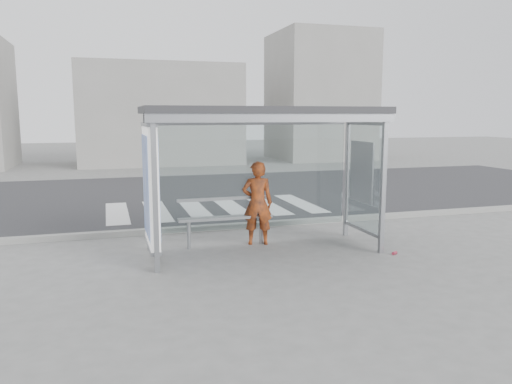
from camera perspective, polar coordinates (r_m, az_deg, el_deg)
ground at (r=9.21m, az=0.92°, el=-6.80°), size 80.00×80.00×0.00m
road at (r=15.88m, az=-6.75°, el=-0.23°), size 30.00×10.00×0.01m
curb at (r=11.02m, az=-2.16°, el=-3.89°), size 30.00×0.18×0.12m
crosswalk at (r=13.46m, az=-4.90°, el=-1.83°), size 5.55×3.00×0.00m
bus_shelter at (r=8.84m, az=-1.48°, el=5.59°), size 4.25×1.65×2.62m
building_center at (r=26.59m, az=-11.04°, el=8.68°), size 8.00×5.00×5.00m
building_right at (r=28.94m, az=7.25°, el=10.74°), size 5.00×5.00×7.00m
person at (r=9.55m, az=0.16°, el=-1.27°), size 0.67×0.52×1.61m
bench at (r=9.48m, az=-3.52°, el=-2.93°), size 1.81×0.22×0.93m
soda_can at (r=9.33m, az=15.55°, el=-6.74°), size 0.12×0.10×0.06m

